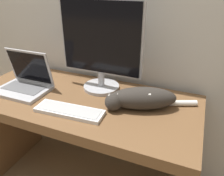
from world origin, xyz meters
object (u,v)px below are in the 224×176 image
object	(u,v)px
laptop	(25,83)
cat	(141,98)
external_keyboard	(69,111)
monitor	(101,46)

from	to	relation	value
laptop	cat	distance (m)	0.73
laptop	external_keyboard	world-z (taller)	laptop
cat	laptop	bearing A→B (deg)	162.49
external_keyboard	cat	world-z (taller)	cat
cat	monitor	bearing A→B (deg)	132.24
external_keyboard	cat	size ratio (longest dim) A/B	0.80
external_keyboard	cat	bearing A→B (deg)	26.05
laptop	cat	bearing A→B (deg)	5.19
monitor	cat	bearing A→B (deg)	-25.00
cat	external_keyboard	bearing A→B (deg)	-173.12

